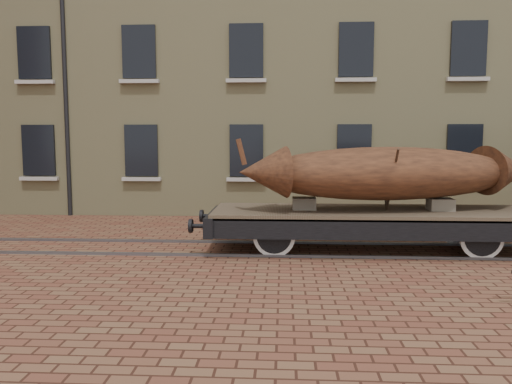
{
  "coord_description": "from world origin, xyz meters",
  "views": [
    {
      "loc": [
        -1.27,
        -11.4,
        2.55
      ],
      "look_at": [
        -1.94,
        0.5,
        1.3
      ],
      "focal_mm": 35.0,
      "sensor_mm": 36.0,
      "label": 1
    }
  ],
  "objects": [
    {
      "name": "ground",
      "position": [
        0.0,
        0.0,
        0.0
      ],
      "size": [
        90.0,
        90.0,
        0.0
      ],
      "primitive_type": "plane",
      "color": "brown"
    },
    {
      "name": "warehouse_cream",
      "position": [
        3.0,
        9.99,
        7.0
      ],
      "size": [
        40.0,
        10.19,
        14.0
      ],
      "color": "tan",
      "rests_on": "ground"
    },
    {
      "name": "rail_track",
      "position": [
        0.0,
        0.0,
        0.03
      ],
      "size": [
        30.0,
        1.52,
        0.06
      ],
      "color": "#59595E",
      "rests_on": "ground"
    },
    {
      "name": "flatcar_wagon",
      "position": [
        0.74,
        0.0,
        0.77
      ],
      "size": [
        8.16,
        2.21,
        1.23
      ],
      "color": "brown",
      "rests_on": "ground"
    },
    {
      "name": "iron_boat",
      "position": [
        1.08,
        0.0,
        1.8
      ],
      "size": [
        6.85,
        2.86,
        1.63
      ],
      "color": "brown",
      "rests_on": "flatcar_wagon"
    }
  ]
}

